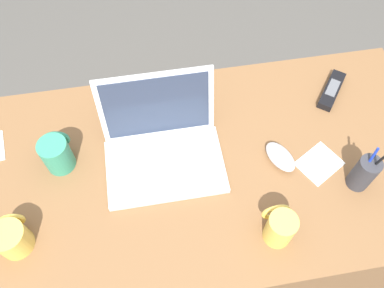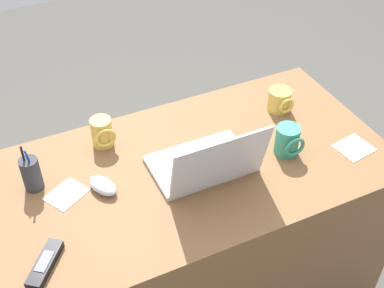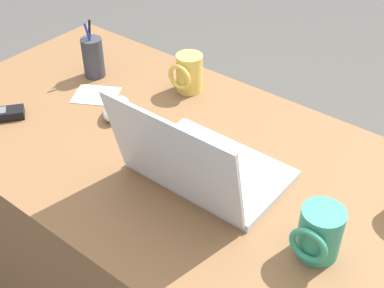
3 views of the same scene
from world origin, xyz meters
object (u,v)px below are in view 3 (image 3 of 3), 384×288
object	(u,v)px
pen_holder	(93,57)
computer_mouse	(116,108)
laptop	(200,165)
coffee_mug_spare	(319,233)
coffee_mug_tall	(188,73)

from	to	relation	value
pen_holder	computer_mouse	bearing A→B (deg)	151.38
laptop	coffee_mug_spare	bearing A→B (deg)	175.61
coffee_mug_tall	pen_holder	bearing A→B (deg)	21.84
laptop	computer_mouse	world-z (taller)	laptop
coffee_mug_tall	coffee_mug_spare	xyz separation A→B (m)	(-0.56, 0.31, 0.00)
coffee_mug_tall	coffee_mug_spare	world-z (taller)	same
coffee_mug_spare	pen_holder	bearing A→B (deg)	-13.93
computer_mouse	coffee_mug_spare	bearing A→B (deg)	147.00
laptop	pen_holder	size ratio (longest dim) A/B	1.98
laptop	pen_holder	distance (m)	0.56
coffee_mug_spare	coffee_mug_tall	bearing A→B (deg)	-29.12
laptop	coffee_mug_tall	distance (m)	0.39
coffee_mug_tall	coffee_mug_spare	distance (m)	0.64
coffee_mug_spare	computer_mouse	bearing A→B (deg)	-8.82
computer_mouse	coffee_mug_tall	distance (m)	0.23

